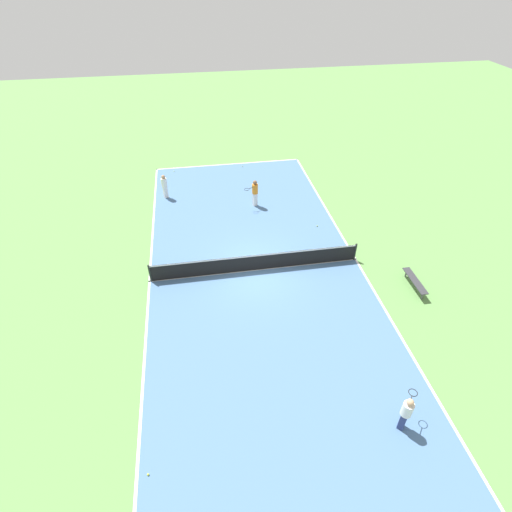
{
  "coord_description": "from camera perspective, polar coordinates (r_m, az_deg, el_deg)",
  "views": [
    {
      "loc": [
        2.53,
        15.11,
        12.88
      ],
      "look_at": [
        0.0,
        0.0,
        0.9
      ],
      "focal_mm": 28.0,
      "sensor_mm": 36.0,
      "label": 1
    }
  ],
  "objects": [
    {
      "name": "court_surface",
      "position": [
        20.01,
        0.0,
        -2.01
      ],
      "size": [
        10.57,
        24.85,
        0.02
      ],
      "color": "#4C729E",
      "rests_on": "ground_plane"
    },
    {
      "name": "player_near_white",
      "position": [
        26.21,
        -12.95,
        9.85
      ],
      "size": [
        0.49,
        0.49,
        1.57
      ],
      "rotation": [
        0.0,
        0.0,
        0.5
      ],
      "color": "white",
      "rests_on": "court_surface"
    },
    {
      "name": "tennis_ball_left_sideline",
      "position": [
        14.34,
        -15.17,
        -27.9
      ],
      "size": [
        0.07,
        0.07,
        0.07
      ],
      "primitive_type": "sphere",
      "color": "#CCE033",
      "rests_on": "court_surface"
    },
    {
      "name": "bench",
      "position": [
        20.23,
        21.76,
        -3.36
      ],
      "size": [
        0.36,
        1.92,
        0.45
      ],
      "rotation": [
        0.0,
        0.0,
        1.57
      ],
      "color": "#333338",
      "rests_on": "ground_plane"
    },
    {
      "name": "ground_plane",
      "position": [
        20.01,
        0.0,
        -2.03
      ],
      "size": [
        80.0,
        80.0,
        0.0
      ],
      "primitive_type": "plane",
      "color": "#60934C"
    },
    {
      "name": "tennis_ball_near_net",
      "position": [
        23.38,
        8.73,
        4.27
      ],
      "size": [
        0.07,
        0.07,
        0.07
      ],
      "primitive_type": "sphere",
      "color": "#CCE033",
      "rests_on": "court_surface"
    },
    {
      "name": "player_far_white",
      "position": [
        14.73,
        20.68,
        -20.1
      ],
      "size": [
        0.86,
        0.92,
        1.57
      ],
      "rotation": [
        0.0,
        0.0,
        4.0
      ],
      "color": "navy",
      "rests_on": "court_surface"
    },
    {
      "name": "tennis_net",
      "position": [
        19.68,
        0.0,
        -0.87
      ],
      "size": [
        10.37,
        0.1,
        0.98
      ],
      "color": "black",
      "rests_on": "court_surface"
    },
    {
      "name": "tennis_ball_far_baseline",
      "position": [
        29.84,
        -11.63,
        11.78
      ],
      "size": [
        0.07,
        0.07,
        0.07
      ],
      "primitive_type": "sphere",
      "color": "#CCE033",
      "rests_on": "court_surface"
    },
    {
      "name": "player_center_orange",
      "position": [
        24.63,
        -0.17,
        9.22
      ],
      "size": [
        0.98,
        0.71,
        1.72
      ],
      "rotation": [
        0.0,
        0.0,
        0.46
      ],
      "color": "white",
      "rests_on": "court_surface"
    },
    {
      "name": "tennis_ball_midcourt",
      "position": [
        29.99,
        -1.95,
        12.69
      ],
      "size": [
        0.07,
        0.07,
        0.07
      ],
      "primitive_type": "sphere",
      "color": "#CCE033",
      "rests_on": "court_surface"
    }
  ]
}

